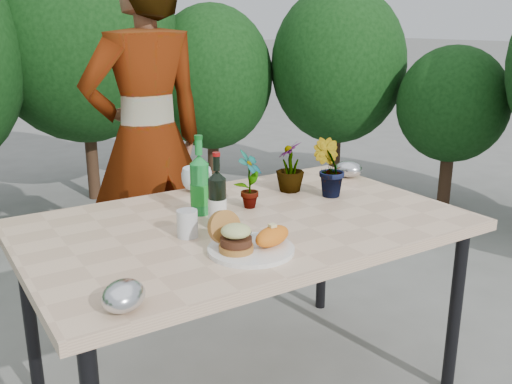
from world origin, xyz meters
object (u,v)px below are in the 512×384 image
patio_table (245,235)px  person (148,142)px  dinner_plate (251,249)px  wine_bottle (217,200)px

patio_table → person: bearing=90.9°
dinner_plate → wine_bottle: 0.27m
dinner_plate → patio_table: bearing=62.8°
patio_table → person: (-0.01, 0.90, 0.20)m
patio_table → dinner_plate: (-0.14, -0.27, 0.06)m
patio_table → dinner_plate: size_ratio=5.71×
patio_table → wine_bottle: wine_bottle is taller
dinner_plate → person: (0.12, 1.17, 0.13)m
patio_table → dinner_plate: bearing=-117.2°
person → dinner_plate: bearing=79.6°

